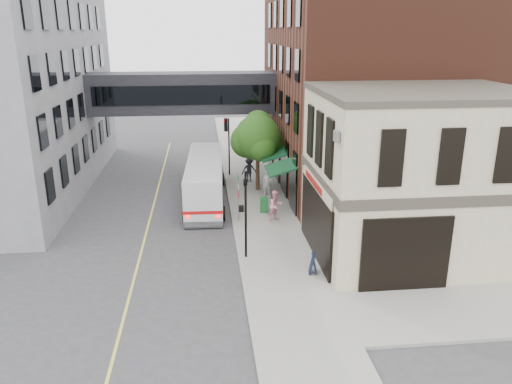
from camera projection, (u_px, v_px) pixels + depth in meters
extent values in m
plane|color=#38383A|center=(241.00, 278.00, 23.39)|extent=(120.00, 120.00, 0.00)
cube|color=gray|center=(253.00, 186.00, 36.80)|extent=(4.00, 60.00, 0.15)
cube|color=#B7A68C|center=(417.00, 177.00, 24.92)|extent=(10.00, 8.00, 8.15)
cube|color=#38332B|center=(417.00, 176.00, 24.90)|extent=(10.12, 8.12, 0.50)
cube|color=#38332B|center=(426.00, 92.00, 23.61)|extent=(10.12, 8.12, 0.30)
cube|color=black|center=(316.00, 223.00, 25.10)|extent=(0.14, 6.40, 3.40)
cube|color=black|center=(315.00, 223.00, 25.10)|extent=(0.04, 5.90, 3.00)
cube|color=maroon|center=(313.00, 182.00, 25.06)|extent=(0.03, 3.60, 0.32)
cube|color=#4B2417|center=(361.00, 88.00, 36.40)|extent=(12.00, 18.00, 14.00)
cube|color=#0B3218|center=(269.00, 148.00, 35.77)|extent=(1.80, 13.00, 0.40)
cube|color=black|center=(183.00, 93.00, 38.08)|extent=(14.00, 3.00, 3.00)
cube|color=black|center=(182.00, 95.00, 36.61)|extent=(13.00, 0.08, 1.40)
cube|color=black|center=(184.00, 90.00, 39.54)|extent=(13.00, 0.08, 1.40)
cylinder|color=black|center=(246.00, 215.00, 24.57)|extent=(0.12, 0.12, 4.50)
cube|color=black|center=(241.00, 209.00, 24.44)|extent=(0.25, 0.22, 0.30)
imported|color=black|center=(245.00, 179.00, 24.00)|extent=(0.20, 0.16, 1.00)
cylinder|color=black|center=(229.00, 147.00, 38.75)|extent=(0.12, 0.12, 4.50)
cube|color=black|center=(226.00, 143.00, 38.62)|extent=(0.25, 0.22, 0.30)
cube|color=black|center=(226.00, 125.00, 38.18)|extent=(0.28, 0.28, 1.00)
sphere|color=#FF0C05|center=(224.00, 120.00, 38.06)|extent=(0.18, 0.18, 0.18)
cylinder|color=gray|center=(238.00, 197.00, 29.53)|extent=(0.08, 0.08, 3.00)
cube|color=white|center=(238.00, 186.00, 29.31)|extent=(0.03, 0.75, 0.22)
cube|color=#0C591E|center=(238.00, 177.00, 29.14)|extent=(0.03, 0.70, 0.18)
cube|color=#B20C0C|center=(238.00, 194.00, 29.47)|extent=(0.03, 0.30, 0.40)
cylinder|color=#382619|center=(258.00, 171.00, 35.41)|extent=(0.28, 0.28, 2.80)
sphere|color=#1E5015|center=(258.00, 138.00, 34.67)|extent=(3.20, 3.20, 3.20)
sphere|color=#1E5015|center=(268.00, 141.00, 35.35)|extent=(2.20, 2.20, 2.20)
sphere|color=#1E5015|center=(247.00, 141.00, 34.97)|extent=(2.40, 2.40, 2.40)
sphere|color=#1E5015|center=(258.00, 125.00, 35.00)|extent=(2.00, 2.00, 2.00)
cube|color=#D8CC4C|center=(152.00, 209.00, 32.33)|extent=(0.12, 40.00, 0.01)
cube|color=silver|center=(205.00, 179.00, 33.57)|extent=(2.69, 10.62, 2.66)
cube|color=black|center=(205.00, 173.00, 33.43)|extent=(2.74, 10.44, 0.96)
cube|color=#B20C0C|center=(205.00, 186.00, 33.71)|extent=(2.74, 10.64, 0.20)
cylinder|color=black|center=(185.00, 214.00, 30.17)|extent=(0.31, 0.93, 0.92)
cylinder|color=black|center=(223.00, 213.00, 30.32)|extent=(0.31, 0.93, 0.92)
cylinder|color=black|center=(192.00, 180.00, 37.12)|extent=(0.31, 0.93, 0.92)
cylinder|color=black|center=(222.00, 179.00, 37.27)|extent=(0.31, 0.93, 0.92)
imported|color=silver|center=(267.00, 183.00, 34.11)|extent=(0.77, 0.60, 1.87)
imported|color=pink|center=(276.00, 206.00, 29.82)|extent=(1.13, 1.05, 1.86)
imported|color=black|center=(249.00, 170.00, 37.40)|extent=(1.29, 0.86, 1.85)
cube|color=#166026|center=(264.00, 205.00, 31.32)|extent=(0.54, 0.50, 0.93)
cube|color=black|center=(313.00, 264.00, 23.44)|extent=(0.43, 0.59, 0.96)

